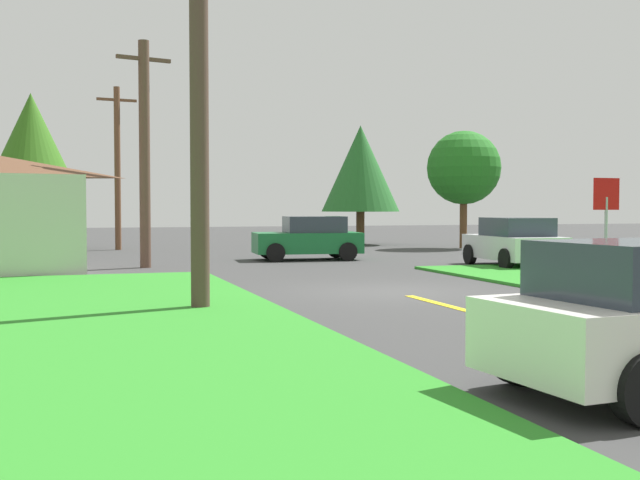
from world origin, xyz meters
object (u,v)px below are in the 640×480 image
Objects in this scene: stop_sign at (606,213)px; utility_pole_near at (199,63)px; car_approaching_junction at (309,238)px; utility_pole_far at (117,166)px; oak_tree_right at (360,169)px; pine_tree_center at (31,148)px; oak_tree_left at (464,168)px; utility_pole_mid at (145,152)px; car_on_crossroad at (514,242)px.

utility_pole_near reaches higher than stop_sign.
utility_pole_far is (-6.33, 9.18, 3.05)m from car_approaching_junction.
pine_tree_center is at bearing -178.29° from oak_tree_right.
oak_tree_left is (6.37, 18.71, 1.97)m from stop_sign.
stop_sign is at bearing 0.94° from utility_pole_near.
utility_pole_near is at bearing -80.57° from pine_tree_center.
utility_pole_mid reaches higher than stop_sign.
car_on_crossroad is 0.57× the size of pine_tree_center.
car_on_crossroad is at bearing -112.06° from stop_sign.
car_on_crossroad is 16.06m from oak_tree_right.
utility_pole_far reaches higher than car_on_crossroad.
car_on_crossroad is (2.40, 7.75, -1.04)m from stop_sign.
car_on_crossroad is (5.48, -5.29, 0.00)m from car_approaching_junction.
oak_tree_right is at bearing 1.71° from pine_tree_center.
utility_pole_far is (-0.17, 11.18, 0.11)m from utility_pole_mid.
pine_tree_center is at bearing 107.96° from utility_pole_mid.
pine_tree_center reaches higher than car_on_crossroad.
utility_pole_mid is at bearing 78.24° from car_on_crossroad.
utility_pole_near is at bearing -117.32° from oak_tree_right.
car_approaching_junction is 0.55× the size of utility_pole_far.
stop_sign reaches higher than car_approaching_junction.
utility_pole_near is 11.22m from utility_pole_mid.
oak_tree_right is at bearing 45.66° from utility_pole_mid.
utility_pole_near is 1.49× the size of oak_tree_right.
utility_pole_mid is at bearing -54.85° from stop_sign.
utility_pole_near is (-11.69, -7.90, 3.89)m from car_on_crossroad.
car_approaching_junction is 14.68m from pine_tree_center.
oak_tree_left is 0.90× the size of oak_tree_right.
oak_tree_left is (15.65, 18.87, -0.88)m from utility_pole_near.
pine_tree_center is (-10.05, 9.98, 3.84)m from car_approaching_junction.
utility_pole_far is at bearing 167.51° from oak_tree_left.
car_on_crossroad is 18.92m from utility_pole_far.
car_approaching_junction is 0.73× the size of oak_tree_left.
car_approaching_junction and car_on_crossroad have the same top height.
utility_pole_near reaches higher than pine_tree_center.
utility_pole_near is 1.65× the size of oak_tree_left.
car_approaching_junction is 1.01× the size of car_on_crossroad.
utility_pole_far reaches higher than oak_tree_right.
utility_pole_far is (-11.82, 14.46, 3.05)m from car_on_crossroad.
oak_tree_left reaches higher than stop_sign.
pine_tree_center reaches higher than oak_tree_right.
oak_tree_right is at bearing 125.76° from oak_tree_left.
utility_pole_near is at bearing -3.89° from stop_sign.
car_approaching_junction is (-3.08, 13.03, -1.04)m from stop_sign.
stop_sign is 26.64m from pine_tree_center.
utility_pole_far is 12.41m from oak_tree_right.
oak_tree_right is (12.21, 23.64, -0.74)m from utility_pole_near.
stop_sign is at bearing -67.03° from utility_pole_far.
utility_pole_far reaches higher than oak_tree_left.
utility_pole_near is 1.24× the size of utility_pole_far.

